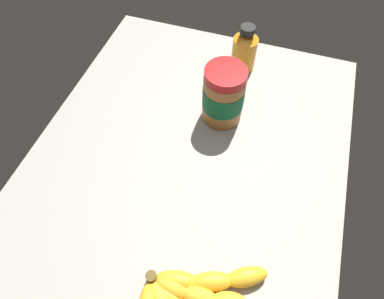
# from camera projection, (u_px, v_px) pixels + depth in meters

# --- Properties ---
(ground_plane) EXTENTS (0.90, 0.72, 0.04)m
(ground_plane) POSITION_uv_depth(u_px,v_px,m) (187.00, 161.00, 0.79)
(ground_plane) COLOR gray
(peanut_butter_jar) EXTENTS (0.10, 0.10, 0.15)m
(peanut_butter_jar) POSITION_uv_depth(u_px,v_px,m) (223.00, 95.00, 0.78)
(peanut_butter_jar) COLOR #9E602D
(peanut_butter_jar) RESTS_ON ground_plane
(honey_bottle) EXTENTS (0.07, 0.07, 0.13)m
(honey_bottle) POSITION_uv_depth(u_px,v_px,m) (244.00, 49.00, 0.90)
(honey_bottle) COLOR orange
(honey_bottle) RESTS_ON ground_plane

